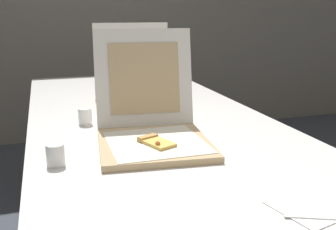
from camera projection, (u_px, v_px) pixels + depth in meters
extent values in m
cube|color=silver|center=(151.00, 122.00, 1.63)|extent=(0.97, 2.33, 0.03)
cylinder|color=gray|center=(48.00, 136.00, 2.60)|extent=(0.04, 0.04, 0.69)
cylinder|color=gray|center=(167.00, 125.00, 2.85)|extent=(0.04, 0.04, 0.69)
cube|color=tan|center=(154.00, 145.00, 1.28)|extent=(0.39, 0.39, 0.02)
cube|color=silver|center=(156.00, 142.00, 1.27)|extent=(0.31, 0.31, 0.00)
cube|color=white|center=(144.00, 78.00, 1.44)|extent=(0.36, 0.12, 0.35)
cube|color=tan|center=(145.00, 78.00, 1.43)|extent=(0.26, 0.08, 0.25)
cube|color=#EAC156|center=(158.00, 143.00, 1.24)|extent=(0.10, 0.13, 0.01)
cube|color=tan|center=(148.00, 138.00, 1.28)|extent=(0.07, 0.05, 0.02)
sphere|color=orange|center=(158.00, 143.00, 1.21)|extent=(0.02, 0.02, 0.02)
cube|color=tan|center=(139.00, 107.00, 1.78)|extent=(0.37, 0.37, 0.02)
cube|color=silver|center=(140.00, 104.00, 1.78)|extent=(0.33, 0.33, 0.00)
cube|color=white|center=(131.00, 61.00, 1.89)|extent=(0.36, 0.04, 0.36)
cube|color=tan|center=(131.00, 61.00, 1.89)|extent=(0.26, 0.03, 0.26)
cube|color=#E0B266|center=(144.00, 104.00, 1.75)|extent=(0.10, 0.15, 0.01)
cube|color=tan|center=(137.00, 101.00, 1.80)|extent=(0.07, 0.04, 0.02)
sphere|color=red|center=(147.00, 104.00, 1.71)|extent=(0.02, 0.02, 0.02)
cylinder|color=white|center=(55.00, 155.00, 1.13)|extent=(0.05, 0.05, 0.06)
cylinder|color=white|center=(85.00, 116.00, 1.54)|extent=(0.05, 0.05, 0.06)
cube|color=white|center=(309.00, 207.00, 0.90)|extent=(0.18, 0.18, 0.00)
cube|color=white|center=(305.00, 206.00, 0.90)|extent=(0.15, 0.15, 0.00)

